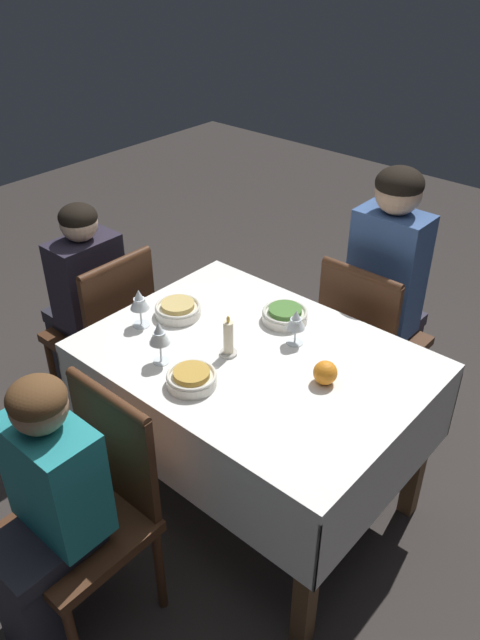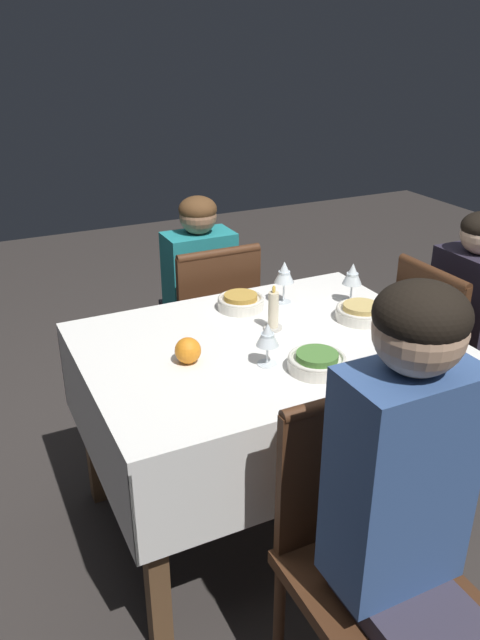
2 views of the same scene
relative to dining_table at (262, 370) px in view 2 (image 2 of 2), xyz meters
name	(u,v)px [view 2 (image 2 of 2)]	position (x,y,z in m)	size (l,w,h in m)	color
ground_plane	(260,514)	(0.00, 0.00, -0.63)	(8.00, 8.00, 0.00)	#332D2B
dining_table	(262,370)	(0.00, 0.00, 0.00)	(1.18, 0.87, 0.74)	white
chair_south	(362,547)	(-0.07, -0.69, -0.14)	(0.40, 0.40, 0.87)	#472816
chair_north	(209,325)	(0.10, 0.69, -0.14)	(0.40, 0.40, 0.87)	#472816
chair_east	(444,354)	(0.85, 0.02, -0.14)	(0.40, 0.40, 0.87)	#472816
person_adult_denim	(410,518)	(-0.07, -0.83, 0.07)	(0.30, 0.34, 1.24)	#383342
person_child_teal	(195,295)	(0.10, 0.85, -0.06)	(0.30, 0.33, 1.04)	#282833
person_child_dark	(477,325)	(1.00, 0.02, -0.05)	(0.33, 0.30, 1.06)	#282833
bowl_south	(317,362)	(0.05, -0.24, 0.14)	(0.18, 0.18, 0.06)	silver
wine_glass_south	(268,336)	(-0.06, -0.15, 0.21)	(0.07, 0.07, 0.14)	white
bowl_north	(241,302)	(0.05, 0.27, 0.14)	(0.17, 0.17, 0.06)	silver
wine_glass_north	(284,273)	(0.22, 0.25, 0.23)	(0.07, 0.07, 0.16)	white
bowl_east	(360,311)	(0.39, 0.00, 0.14)	(0.18, 0.18, 0.06)	silver
wine_glass_east	(352,275)	(0.45, 0.14, 0.22)	(0.07, 0.07, 0.16)	white
candle_centerpiece	(273,313)	(0.07, 0.06, 0.17)	(0.06, 0.06, 0.16)	beige
orange_fruit	(188,350)	(-0.28, -0.03, 0.15)	(0.08, 0.08, 0.08)	orange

